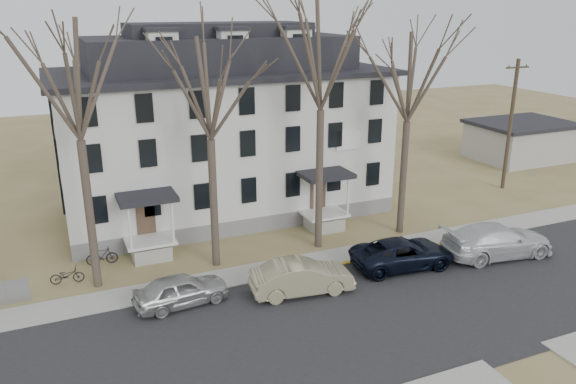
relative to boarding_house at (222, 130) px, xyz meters
name	(u,v)px	position (x,y,z in m)	size (l,w,h in m)	color
ground	(401,339)	(2.00, -17.95, -5.38)	(120.00, 120.00, 0.00)	olive
main_road	(376,316)	(2.00, -15.95, -5.38)	(120.00, 10.00, 0.04)	#27272A
far_sidewalk	(316,262)	(2.00, -9.95, -5.38)	(120.00, 2.00, 0.08)	#A09F97
yellow_curb	(404,253)	(7.00, -10.85, -5.38)	(14.00, 0.25, 0.06)	gold
boarding_house	(222,130)	(0.00, 0.00, 0.00)	(20.80, 12.36, 12.05)	slate
distant_building	(521,140)	(28.00, 2.05, -3.70)	(8.50, 6.50, 3.35)	#A09F97
tree_far_left	(72,71)	(-9.00, -8.15, 4.96)	(8.40, 8.40, 13.72)	#473B31
tree_mid_left	(208,81)	(-3.00, -8.15, 4.22)	(7.80, 7.80, 12.74)	#473B31
tree_center	(322,46)	(3.00, -8.15, 5.71)	(9.00, 9.00, 14.70)	#473B31
tree_mid_right	(410,71)	(8.50, -8.15, 4.22)	(7.80, 7.80, 12.74)	#473B31
utility_pole_far	(510,124)	(20.50, -3.95, -0.47)	(2.00, 0.28, 9.50)	#3D3023
car_silver	(181,291)	(-5.64, -11.61, -4.65)	(1.72, 4.29, 1.46)	#AEAEAE
car_tan	(302,278)	(-0.14, -12.78, -4.57)	(1.71, 4.89, 1.61)	tan
car_navy	(403,254)	(5.85, -12.32, -4.63)	(2.50, 5.43, 1.51)	black
car_white	(497,241)	(11.35, -13.18, -4.48)	(2.51, 6.17, 1.79)	silver
bicycle_left	(67,276)	(-10.34, -7.37, -4.96)	(0.56, 1.60, 0.84)	black
bicycle_right	(102,257)	(-8.54, -5.85, -4.89)	(0.46, 1.62, 0.97)	black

